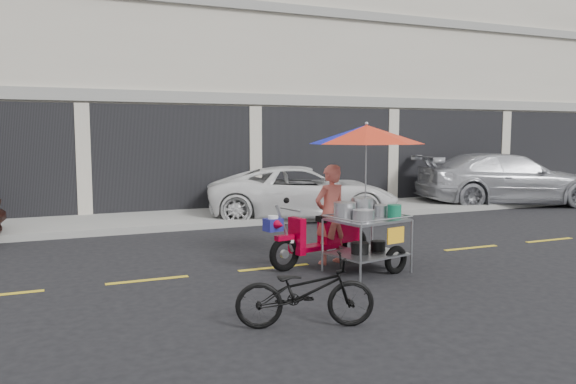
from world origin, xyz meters
name	(u,v)px	position (x,y,z in m)	size (l,w,h in m)	color
ground	(380,257)	(0.00, 0.00, 0.00)	(90.00, 90.00, 0.00)	black
sidewalk	(268,212)	(0.00, 5.50, 0.07)	(45.00, 3.00, 0.15)	gray
shophouse_block	(290,76)	(2.82, 10.59, 4.24)	(36.00, 8.11, 10.40)	beige
centerline	(380,257)	(0.00, 0.00, 0.00)	(42.00, 0.10, 0.01)	gold
white_pickup	(303,192)	(0.64, 4.66, 0.67)	(2.21, 4.80, 1.33)	white
silver_pickup	(507,179)	(7.41, 4.70, 0.78)	(2.20, 5.41, 1.57)	#B1B3B9
near_bicycle	(305,292)	(-2.71, -2.73, 0.41)	(0.54, 1.55, 0.81)	black
food_vendor_rig	(352,177)	(-0.86, -0.51, 1.47)	(2.61, 2.13, 2.34)	black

